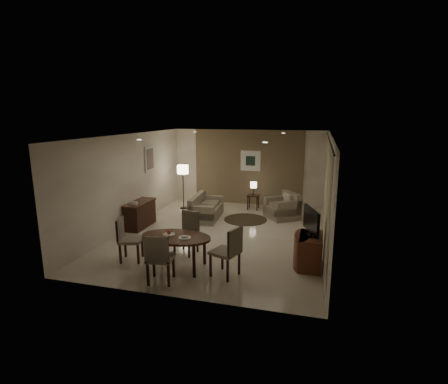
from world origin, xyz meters
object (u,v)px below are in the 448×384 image
(chair_near, at_px, (160,257))
(sofa, at_px, (207,207))
(chair_left, at_px, (131,240))
(floor_lamp, at_px, (183,187))
(tv_cabinet, at_px, (310,251))
(side_table, at_px, (253,202))
(console_desk, at_px, (140,214))
(dining_table, at_px, (176,252))
(chair_far, at_px, (186,233))
(chair_right, at_px, (225,251))
(armchair, at_px, (282,206))

(chair_near, relative_size, sofa, 0.65)
(chair_left, height_order, sofa, chair_left)
(floor_lamp, bearing_deg, tv_cabinet, -40.35)
(tv_cabinet, bearing_deg, side_table, 115.54)
(console_desk, height_order, dining_table, console_desk)
(chair_far, xyz_separation_m, chair_right, (1.19, -0.88, 0.03))
(chair_right, bearing_deg, floor_lamp, -129.95)
(chair_far, height_order, chair_right, chair_right)
(side_table, bearing_deg, chair_near, -97.46)
(chair_far, distance_m, floor_lamp, 4.12)
(dining_table, bearing_deg, armchair, 67.31)
(tv_cabinet, relative_size, dining_table, 0.59)
(tv_cabinet, distance_m, chair_near, 3.19)
(chair_left, distance_m, sofa, 3.61)
(console_desk, relative_size, dining_table, 0.79)
(console_desk, bearing_deg, dining_table, -47.64)
(chair_far, distance_m, chair_right, 1.48)
(console_desk, bearing_deg, tv_cabinet, -17.05)
(sofa, bearing_deg, armchair, -78.53)
(chair_near, bearing_deg, sofa, -93.67)
(armchair, height_order, floor_lamp, floor_lamp)
(floor_lamp, bearing_deg, chair_right, -59.40)
(side_table, distance_m, floor_lamp, 2.49)
(console_desk, distance_m, chair_right, 4.03)
(armchair, bearing_deg, chair_far, -64.42)
(tv_cabinet, bearing_deg, sofa, 139.26)
(console_desk, bearing_deg, side_table, 44.68)
(chair_near, relative_size, floor_lamp, 0.66)
(chair_far, relative_size, side_table, 1.94)
(tv_cabinet, height_order, chair_far, chair_far)
(tv_cabinet, distance_m, side_table, 4.77)
(tv_cabinet, distance_m, dining_table, 2.89)
(tv_cabinet, xyz_separation_m, chair_left, (-3.90, -0.73, 0.14))
(armchair, xyz_separation_m, side_table, (-1.08, 0.84, -0.15))
(dining_table, xyz_separation_m, floor_lamp, (-1.67, 4.59, 0.41))
(side_table, height_order, floor_lamp, floor_lamp)
(chair_near, xyz_separation_m, chair_far, (-0.04, 1.47, -0.01))
(tv_cabinet, height_order, floor_lamp, floor_lamp)
(dining_table, height_order, chair_left, chair_left)
(tv_cabinet, xyz_separation_m, chair_near, (-2.82, -1.50, 0.16))
(chair_right, relative_size, floor_lamp, 0.69)
(tv_cabinet, relative_size, chair_near, 0.89)
(console_desk, xyz_separation_m, tv_cabinet, (4.89, -1.50, -0.03))
(chair_left, bearing_deg, side_table, -35.21)
(chair_left, distance_m, chair_right, 2.24)
(side_table, bearing_deg, floor_lamp, -167.32)
(console_desk, relative_size, sofa, 0.76)
(console_desk, distance_m, chair_left, 2.44)
(dining_table, distance_m, chair_left, 1.15)
(armchair, bearing_deg, dining_table, -58.75)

